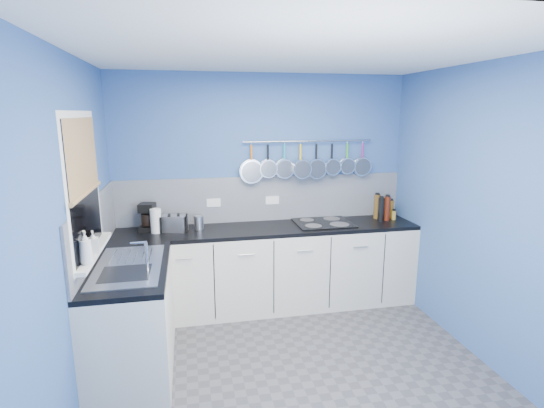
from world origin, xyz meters
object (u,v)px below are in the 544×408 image
object	(u,v)px
canister	(199,222)
hob	(323,223)
soap_bottle_a	(85,247)
paper_towel	(156,221)
toaster	(174,223)
coffee_maker	(147,217)
soap_bottle_b	(93,242)

from	to	relation	value
canister	hob	size ratio (longest dim) A/B	0.24
soap_bottle_a	canister	size ratio (longest dim) A/B	1.67
canister	hob	distance (m)	1.34
soap_bottle_a	paper_towel	bearing A→B (deg)	72.77
toaster	coffee_maker	bearing A→B (deg)	-176.15
soap_bottle_b	canister	world-z (taller)	soap_bottle_b
hob	toaster	bearing A→B (deg)	179.84
soap_bottle_b	toaster	distance (m)	1.17
coffee_maker	hob	bearing A→B (deg)	10.44
paper_towel	coffee_maker	size ratio (longest dim) A/B	0.87
coffee_maker	canister	size ratio (longest dim) A/B	1.98
soap_bottle_b	paper_towel	world-z (taller)	soap_bottle_b
toaster	hob	world-z (taller)	toaster
soap_bottle_b	coffee_maker	xyz separation A→B (m)	(0.30, 1.09, -0.09)
soap_bottle_a	toaster	size ratio (longest dim) A/B	0.93
soap_bottle_a	toaster	world-z (taller)	soap_bottle_a
coffee_maker	canister	bearing A→B (deg)	7.89
soap_bottle_a	canister	distance (m)	1.53
soap_bottle_a	coffee_maker	size ratio (longest dim) A/B	0.84
toaster	paper_towel	bearing A→B (deg)	-155.64
soap_bottle_a	canister	xyz separation A→B (m)	(0.81, 1.28, -0.20)
soap_bottle_a	paper_towel	distance (m)	1.30
paper_towel	canister	bearing A→B (deg)	5.83
toaster	hob	distance (m)	1.59
coffee_maker	paper_towel	bearing A→B (deg)	-31.64
toaster	hob	bearing A→B (deg)	17.57
paper_towel	canister	xyz separation A→B (m)	(0.43, 0.04, -0.05)
soap_bottle_b	canister	xyz separation A→B (m)	(0.81, 1.04, -0.16)
hob	paper_towel	bearing A→B (deg)	-179.48
coffee_maker	soap_bottle_a	bearing A→B (deg)	-90.00
toaster	hob	xyz separation A→B (m)	(1.59, -0.00, -0.08)
coffee_maker	hob	distance (m)	1.86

